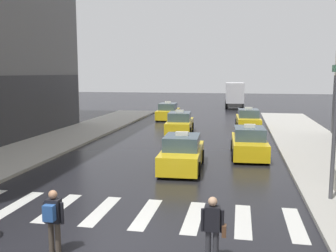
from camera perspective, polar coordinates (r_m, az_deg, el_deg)
name	(u,v)px	position (r m, az deg, el deg)	size (l,w,h in m)	color
crosswalk_markings	(124,212)	(12.88, -6.67, -12.72)	(11.30, 2.80, 0.01)	silver
taxi_lead	(182,154)	(18.18, 2.13, -4.18)	(2.05, 4.60, 1.80)	yellow
taxi_second	(249,143)	(21.29, 12.09, -2.56)	(2.07, 4.61, 1.80)	yellow
taxi_third	(180,124)	(28.86, 1.78, 0.33)	(2.12, 4.63, 1.80)	yellow
taxi_fourth	(248,120)	(31.93, 11.94, 0.89)	(2.11, 4.62, 1.80)	yellow
taxi_fifth	(168,112)	(37.58, 0.00, 2.09)	(2.02, 4.58, 1.80)	yellow
box_truck	(234,94)	(50.55, 9.93, 4.75)	(2.56, 7.63, 3.35)	#2D2D2D
pedestrian_with_backpack	(53,217)	(10.16, -16.89, -12.94)	(0.55, 0.43, 1.65)	#473D33
pedestrian_with_handbag	(213,226)	(9.37, 6.76, -14.70)	(0.60, 0.24, 1.65)	#333338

